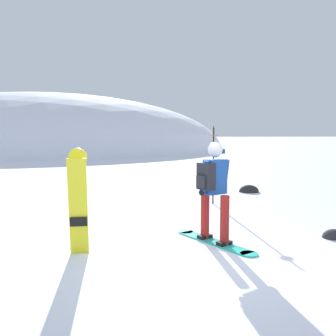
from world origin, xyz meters
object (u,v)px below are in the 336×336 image
object	(u,v)px
spare_snowboard	(78,202)
snowboarder_main	(213,190)
rock_mid	(335,238)
rock_dark	(249,192)
piste_marker_near	(213,160)

from	to	relation	value
spare_snowboard	snowboarder_main	bearing A→B (deg)	7.78
snowboarder_main	rock_mid	xyz separation A→B (m)	(2.23, -0.02, -0.92)
rock_mid	rock_dark	bearing A→B (deg)	85.87
snowboarder_main	piste_marker_near	size ratio (longest dim) A/B	0.83
spare_snowboard	rock_mid	size ratio (longest dim) A/B	3.74
snowboarder_main	spare_snowboard	size ratio (longest dim) A/B	1.04
spare_snowboard	piste_marker_near	distance (m)	4.86
spare_snowboard	rock_mid	xyz separation A→B (m)	(4.43, 0.28, -0.83)
rock_dark	rock_mid	xyz separation A→B (m)	(-0.37, -5.12, 0.00)
snowboarder_main	rock_dark	xyz separation A→B (m)	(2.60, 5.10, -0.92)
snowboarder_main	rock_dark	bearing A→B (deg)	62.96
piste_marker_near	spare_snowboard	bearing A→B (deg)	-130.40
spare_snowboard	rock_dark	xyz separation A→B (m)	(4.79, 5.40, -0.83)
rock_dark	snowboarder_main	bearing A→B (deg)	-117.04
rock_dark	piste_marker_near	bearing A→B (deg)	-134.04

